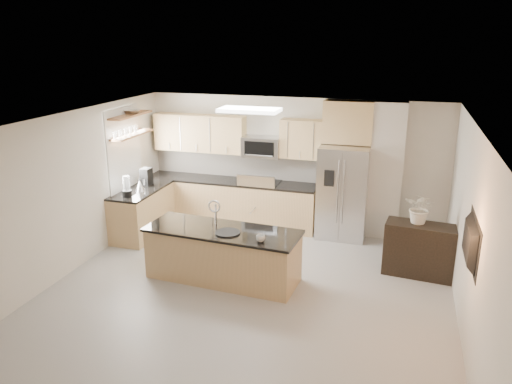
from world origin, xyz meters
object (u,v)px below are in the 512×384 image
(microwave, at_px, (262,147))
(credenza, at_px, (419,250))
(blender, at_px, (127,188))
(cup, at_px, (261,238))
(coffee_maker, at_px, (146,177))
(platter, at_px, (228,233))
(refrigerator, at_px, (343,192))
(range, at_px, (260,204))
(television, at_px, (466,242))
(kettle, at_px, (140,186))
(flower_vase, at_px, (422,200))
(bowl, at_px, (132,111))
(island, at_px, (223,254))

(microwave, xyz_separation_m, credenza, (3.08, -1.49, -1.19))
(blender, bearing_deg, cup, -21.53)
(microwave, distance_m, coffee_maker, 2.35)
(platter, relative_size, blender, 0.99)
(refrigerator, bearing_deg, platter, -120.06)
(range, distance_m, television, 4.78)
(coffee_maker, bearing_deg, kettle, -79.58)
(credenza, xyz_separation_m, platter, (-2.85, -1.17, 0.42))
(cup, bearing_deg, television, -9.00)
(refrigerator, height_order, television, refrigerator)
(kettle, height_order, flower_vase, flower_vase)
(credenza, bearing_deg, bowl, -179.22)
(bowl, bearing_deg, blender, -75.29)
(kettle, bearing_deg, platter, -30.99)
(platter, relative_size, flower_vase, 0.50)
(island, height_order, kettle, island)
(microwave, bearing_deg, blender, -140.97)
(kettle, bearing_deg, range, 30.20)
(range, bearing_deg, microwave, 90.00)
(kettle, height_order, television, television)
(range, relative_size, platter, 2.94)
(refrigerator, bearing_deg, range, 178.40)
(flower_vase, bearing_deg, coffee_maker, 174.25)
(range, distance_m, coffee_maker, 2.32)
(coffee_maker, bearing_deg, credenza, -6.22)
(blender, relative_size, bowl, 1.01)
(range, relative_size, island, 0.46)
(island, height_order, credenza, island)
(range, bearing_deg, television, -41.64)
(microwave, xyz_separation_m, refrigerator, (1.66, -0.17, -0.74))
(cup, xyz_separation_m, kettle, (-2.82, 1.51, 0.13))
(flower_vase, bearing_deg, blender, -177.27)
(blender, xyz_separation_m, flower_vase, (5.11, 0.24, 0.17))
(island, xyz_separation_m, credenza, (2.98, 1.05, 0.01))
(blender, distance_m, bowl, 1.47)
(cup, bearing_deg, credenza, 30.23)
(kettle, distance_m, flower_vase, 5.07)
(refrigerator, relative_size, bowl, 4.63)
(island, height_order, flower_vase, flower_vase)
(television, bearing_deg, cup, 81.00)
(credenza, xyz_separation_m, coffee_maker, (-5.17, 0.56, 0.65))
(credenza, xyz_separation_m, flower_vase, (-0.04, 0.05, 0.82))
(refrigerator, xyz_separation_m, flower_vase, (1.37, -1.27, 0.37))
(television, bearing_deg, platter, 79.79)
(island, relative_size, cup, 18.99)
(range, relative_size, kettle, 4.83)
(island, xyz_separation_m, cup, (0.70, -0.28, 0.47))
(credenza, distance_m, platter, 3.11)
(blender, bearing_deg, flower_vase, 2.73)
(kettle, distance_m, coffee_maker, 0.39)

